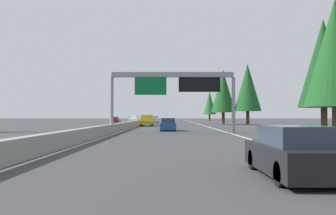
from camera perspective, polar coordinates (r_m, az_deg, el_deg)
The scene contains 17 objects.
ground_plane at distance 61.74m, azimuth -4.94°, elevation -2.96°, with size 320.00×320.00×0.00m, color #38383A.
median_barrier at distance 81.68m, azimuth -3.90°, elevation -2.25°, with size 180.00×0.56×0.90m, color gray.
shoulder_stripe_right at distance 71.74m, azimuth 5.00°, elevation -2.73°, with size 160.00×0.16×0.01m, color silver.
shoulder_stripe_median at distance 71.68m, azimuth -4.03°, elevation -2.73°, with size 160.00×0.16×0.01m, color silver.
sign_gantry_overhead at distance 35.36m, azimuth 1.04°, elevation 3.76°, with size 0.50×12.68×6.15m.
sedan_far_right at distance 10.62m, azimuth 19.81°, elevation -7.03°, with size 4.40×1.80×1.47m.
sedan_distant_a at distance 40.42m, azimuth 0.03°, elevation -2.85°, with size 4.40×1.80×1.47m.
pickup_mid_right at distance 59.16m, azimuth -3.46°, elevation -2.15°, with size 5.60×2.00×1.86m.
minivan_distant_b at distance 87.00m, azimuth -2.30°, elevation -1.86°, with size 5.00×1.95×1.69m.
sedan_near_right at distance 67.65m, azimuth -3.15°, elevation -2.24°, with size 4.40×1.80×1.47m.
oncoming_near at distance 81.42m, azimuth -5.64°, elevation -1.92°, with size 5.60×2.00×1.86m.
oncoming_far at distance 79.32m, azimuth -8.58°, elevation -2.10°, with size 4.40×1.80×1.47m.
conifer_right_foreground at distance 31.01m, azimuth 25.66°, elevation 8.07°, with size 4.89×4.89×11.11m.
conifer_right_near at distance 40.51m, azimuth 24.04°, elevation 6.63°, with size 5.27×5.27×11.98m.
conifer_right_mid at distance 71.68m, azimuth 8.99°, elevation 2.67°, with size 4.88×4.88×11.09m.
conifer_right_far at distance 71.40m, azimuth 12.86°, elevation 3.22°, with size 5.35×5.35×12.16m.
conifer_right_distant at distance 116.32m, azimuth 6.79°, elevation 0.75°, with size 4.32×4.32×9.83m.
Camera 1 is at (-1.47, -5.52, 1.75)m, focal length 37.35 mm.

